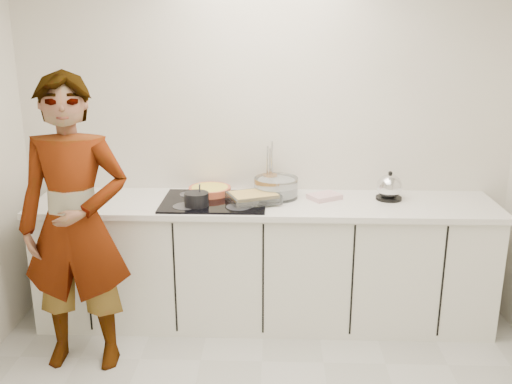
{
  "coord_description": "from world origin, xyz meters",
  "views": [
    {
      "loc": [
        0.07,
        -2.53,
        2.11
      ],
      "look_at": [
        -0.05,
        1.05,
        1.05
      ],
      "focal_mm": 40.0,
      "sensor_mm": 36.0,
      "label": 1
    }
  ],
  "objects_px": {
    "tart_dish": "(210,190)",
    "kettle": "(389,188)",
    "saucepan": "(196,199)",
    "hob": "(214,201)",
    "mixing_bowl": "(276,188)",
    "baking_dish": "(253,197)",
    "utensil_crock": "(270,184)",
    "cook": "(75,226)"
  },
  "relations": [
    {
      "from": "baking_dish",
      "to": "utensil_crock",
      "type": "height_order",
      "value": "utensil_crock"
    },
    {
      "from": "utensil_crock",
      "to": "saucepan",
      "type": "bearing_deg",
      "value": -143.8
    },
    {
      "from": "utensil_crock",
      "to": "cook",
      "type": "height_order",
      "value": "cook"
    },
    {
      "from": "kettle",
      "to": "utensil_crock",
      "type": "height_order",
      "value": "kettle"
    },
    {
      "from": "saucepan",
      "to": "utensil_crock",
      "type": "xyz_separation_m",
      "value": [
        0.49,
        0.36,
        0.01
      ]
    },
    {
      "from": "saucepan",
      "to": "kettle",
      "type": "distance_m",
      "value": 1.36
    },
    {
      "from": "tart_dish",
      "to": "baking_dish",
      "type": "height_order",
      "value": "baking_dish"
    },
    {
      "from": "mixing_bowl",
      "to": "utensil_crock",
      "type": "height_order",
      "value": "mixing_bowl"
    },
    {
      "from": "mixing_bowl",
      "to": "kettle",
      "type": "bearing_deg",
      "value": -1.64
    },
    {
      "from": "baking_dish",
      "to": "mixing_bowl",
      "type": "bearing_deg",
      "value": 46.36
    },
    {
      "from": "hob",
      "to": "tart_dish",
      "type": "distance_m",
      "value": 0.17
    },
    {
      "from": "tart_dish",
      "to": "kettle",
      "type": "height_order",
      "value": "kettle"
    },
    {
      "from": "tart_dish",
      "to": "mixing_bowl",
      "type": "xyz_separation_m",
      "value": [
        0.48,
        -0.03,
        0.03
      ]
    },
    {
      "from": "cook",
      "to": "hob",
      "type": "bearing_deg",
      "value": 33.55
    },
    {
      "from": "cook",
      "to": "saucepan",
      "type": "bearing_deg",
      "value": 30.64
    },
    {
      "from": "saucepan",
      "to": "kettle",
      "type": "height_order",
      "value": "kettle"
    },
    {
      "from": "saucepan",
      "to": "hob",
      "type": "bearing_deg",
      "value": 49.83
    },
    {
      "from": "kettle",
      "to": "cook",
      "type": "distance_m",
      "value": 2.13
    },
    {
      "from": "hob",
      "to": "mixing_bowl",
      "type": "distance_m",
      "value": 0.46
    },
    {
      "from": "baking_dish",
      "to": "utensil_crock",
      "type": "relative_size",
      "value": 3.04
    },
    {
      "from": "baking_dish",
      "to": "mixing_bowl",
      "type": "distance_m",
      "value": 0.23
    },
    {
      "from": "saucepan",
      "to": "baking_dish",
      "type": "relative_size",
      "value": 0.44
    },
    {
      "from": "saucepan",
      "to": "baking_dish",
      "type": "height_order",
      "value": "saucepan"
    },
    {
      "from": "mixing_bowl",
      "to": "baking_dish",
      "type": "bearing_deg",
      "value": -133.64
    },
    {
      "from": "saucepan",
      "to": "mixing_bowl",
      "type": "relative_size",
      "value": 0.44
    },
    {
      "from": "baking_dish",
      "to": "mixing_bowl",
      "type": "xyz_separation_m",
      "value": [
        0.16,
        0.16,
        0.02
      ]
    },
    {
      "from": "tart_dish",
      "to": "cook",
      "type": "relative_size",
      "value": 0.21
    },
    {
      "from": "tart_dish",
      "to": "cook",
      "type": "distance_m",
      "value": 1.04
    },
    {
      "from": "cook",
      "to": "kettle",
      "type": "bearing_deg",
      "value": 16.57
    },
    {
      "from": "mixing_bowl",
      "to": "cook",
      "type": "bearing_deg",
      "value": -150.5
    },
    {
      "from": "utensil_crock",
      "to": "cook",
      "type": "bearing_deg",
      "value": -145.99
    },
    {
      "from": "hob",
      "to": "tart_dish",
      "type": "bearing_deg",
      "value": 106.51
    },
    {
      "from": "baking_dish",
      "to": "cook",
      "type": "distance_m",
      "value": 1.19
    },
    {
      "from": "hob",
      "to": "kettle",
      "type": "height_order",
      "value": "kettle"
    },
    {
      "from": "mixing_bowl",
      "to": "saucepan",
      "type": "bearing_deg",
      "value": -154.39
    },
    {
      "from": "mixing_bowl",
      "to": "kettle",
      "type": "distance_m",
      "value": 0.8
    },
    {
      "from": "saucepan",
      "to": "mixing_bowl",
      "type": "height_order",
      "value": "saucepan"
    },
    {
      "from": "baking_dish",
      "to": "tart_dish",
      "type": "bearing_deg",
      "value": 149.2
    },
    {
      "from": "hob",
      "to": "saucepan",
      "type": "relative_size",
      "value": 4.08
    },
    {
      "from": "tart_dish",
      "to": "kettle",
      "type": "distance_m",
      "value": 1.28
    },
    {
      "from": "baking_dish",
      "to": "utensil_crock",
      "type": "xyz_separation_m",
      "value": [
        0.11,
        0.27,
        0.02
      ]
    },
    {
      "from": "hob",
      "to": "saucepan",
      "type": "height_order",
      "value": "saucepan"
    }
  ]
}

